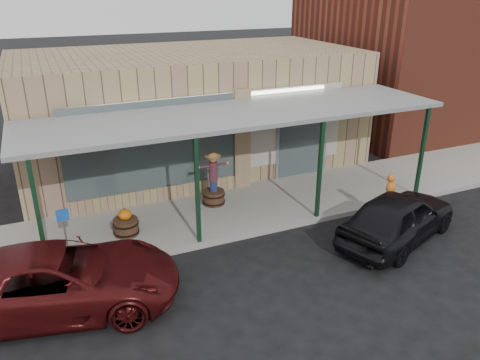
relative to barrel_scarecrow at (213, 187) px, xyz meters
name	(u,v)px	position (x,y,z in m)	size (l,w,h in m)	color
ground	(300,273)	(0.64, -4.13, -0.72)	(120.00, 120.00, 0.00)	black
sidewalk	(240,209)	(0.64, -0.53, -0.65)	(40.00, 3.20, 0.15)	gray
storefront	(190,110)	(0.64, 4.04, 1.37)	(12.00, 6.25, 4.20)	#8D6D56
awning	(240,115)	(0.64, -0.56, 2.29)	(12.00, 3.00, 3.04)	slate
block_buildings_near	(229,57)	(2.65, 5.07, 3.04)	(61.00, 8.00, 8.00)	brown
barrel_scarecrow	(213,187)	(0.00, 0.00, 0.00)	(1.03, 0.79, 1.70)	#4C2E1E
barrel_pumpkin	(126,225)	(-2.82, -0.81, -0.30)	(0.81, 0.81, 0.78)	#4C2E1E
handicap_sign	(65,228)	(-4.36, -1.60, 0.33)	(0.29, 0.04, 1.40)	gray
parked_sedan	(398,217)	(3.80, -3.77, -0.03)	(4.37, 2.96, 1.56)	black
car_maroon	(58,280)	(-4.67, -3.19, -0.03)	(2.31, 5.02, 1.39)	#480E0F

